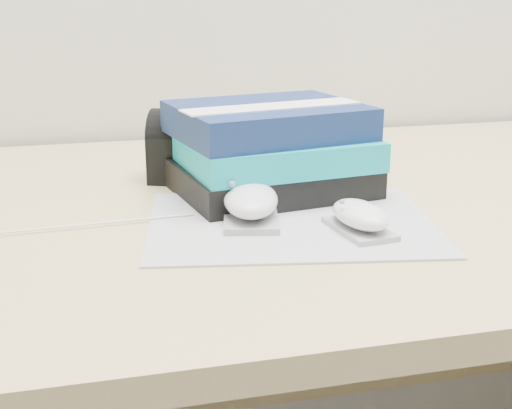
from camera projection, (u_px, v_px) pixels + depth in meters
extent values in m
cube|color=tan|center=(304.00, 206.00, 0.94)|extent=(1.60, 0.80, 0.03)
cube|color=tan|center=(241.00, 327.00, 1.40)|extent=(1.52, 0.03, 0.35)
cube|color=#95969D|center=(291.00, 223.00, 0.82)|extent=(0.37, 0.31, 0.00)
cube|color=#9C9C9E|center=(251.00, 216.00, 0.83)|extent=(0.09, 0.12, 0.01)
ellipsoid|color=white|center=(251.00, 199.00, 0.82)|extent=(0.09, 0.12, 0.03)
ellipsoid|color=gray|center=(232.00, 184.00, 0.81)|extent=(0.01, 0.01, 0.01)
cube|color=#9F9FA2|center=(360.00, 229.00, 0.79)|extent=(0.06, 0.10, 0.01)
ellipsoid|color=white|center=(360.00, 214.00, 0.78)|extent=(0.06, 0.10, 0.03)
ellipsoid|color=gray|center=(342.00, 202.00, 0.77)|extent=(0.01, 0.01, 0.01)
cylinder|color=white|center=(99.00, 223.00, 0.81)|extent=(0.22, 0.02, 0.00)
cube|color=black|center=(270.00, 178.00, 0.94)|extent=(0.27, 0.23, 0.04)
cube|color=#10A8B5|center=(275.00, 151.00, 0.93)|extent=(0.26, 0.21, 0.04)
cube|color=navy|center=(268.00, 120.00, 0.92)|extent=(0.26, 0.22, 0.04)
cube|color=white|center=(273.00, 107.00, 0.89)|extent=(0.24, 0.09, 0.00)
cube|color=black|center=(193.00, 157.00, 1.00)|extent=(0.13, 0.11, 0.07)
cylinder|color=black|center=(192.00, 137.00, 0.99)|extent=(0.13, 0.11, 0.08)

